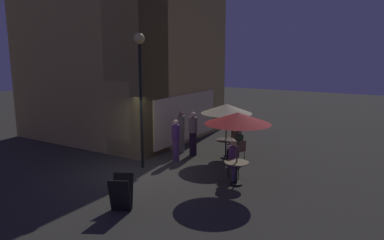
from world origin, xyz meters
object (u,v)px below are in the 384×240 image
Objects in this scene: patron_seated_0 at (234,157)px; patron_standing_3 at (176,140)px; cafe_table_0 at (237,168)px; cafe_chair_1 at (240,149)px; menu_sandwich_board at (121,193)px; patron_standing_2 at (181,132)px; patio_umbrella_1 at (226,109)px; cafe_chair_0 at (233,160)px; patio_umbrella_0 at (238,119)px; patron_standing_4 at (193,134)px; patron_seated_1 at (238,144)px; street_lamp_near_corner at (140,70)px; cafe_chair_2 at (235,141)px; cafe_table_1 at (226,144)px.

patron_seated_0 is 0.79× the size of patron_standing_3.
cafe_chair_1 is (2.19, 0.82, -0.02)m from cafe_table_0.
patron_standing_2 reaches higher than menu_sandwich_board.
cafe_chair_0 is (-1.79, -1.12, -1.43)m from patio_umbrella_1.
patron_seated_0 reaches higher than cafe_chair_1.
menu_sandwich_board is 4.14m from patio_umbrella_0.
cafe_table_0 is 3.62m from patron_standing_4.
patron_seated_0 is at bearing -0.00° from cafe_chair_0.
patron_standing_3 is at bearing -133.28° from cafe_chair_0.
patron_seated_0 is at bearing 125.49° from cafe_chair_1.
menu_sandwich_board reaches higher than cafe_chair_1.
patio_umbrella_0 reaches higher than patron_seated_1.
street_lamp_near_corner is 3.10m from patron_standing_3.
menu_sandwich_board is at bearing 22.60° from patron_standing_3.
menu_sandwich_board is at bearing -149.87° from street_lamp_near_corner.
menu_sandwich_board is 0.74× the size of patron_seated_1.
cafe_chair_2 is at bearing -1.23° from patio_umbrella_1.
patron_seated_1 is 0.77× the size of patron_standing_3.
cafe_chair_0 is 1.65m from patron_seated_1.
patron_seated_0 is (0.72, -3.32, -2.84)m from street_lamp_near_corner.
patio_umbrella_0 reaches higher than patron_standing_3.
cafe_table_0 is 0.33× the size of patio_umbrella_0.
patron_standing_3 reaches higher than menu_sandwich_board.
patron_standing_4 is at bearing 20.98° from cafe_chair_1.
patio_umbrella_0 is 1.57m from patron_seated_0.
patio_umbrella_0 is 2.49× the size of cafe_chair_0.
street_lamp_near_corner is at bearing 92.60° from cafe_table_0.
patron_seated_1 is at bearing 22.91° from patio_umbrella_0.
cafe_chair_0 is at bearing 33.10° from cafe_table_0.
cafe_table_1 is 2.26m from patron_seated_0.
cafe_table_1 is at bearing 179.15° from patron_seated_0.
cafe_chair_1 is (5.48, -1.04, 0.06)m from menu_sandwich_board.
cafe_chair_2 is (3.45, -2.14, -3.02)m from street_lamp_near_corner.
cafe_table_0 is at bearing 24.37° from patron_standing_2.
cafe_table_1 is 0.43× the size of patron_standing_4.
patio_umbrella_1 reaches higher than patron_seated_1.
patio_umbrella_0 is 2.84m from cafe_chair_1.
patron_standing_3 is (0.47, 2.64, 0.26)m from cafe_chair_0.
patio_umbrella_1 reaches higher than patron_standing_2.
cafe_chair_1 is at bearing 20.54° from patio_umbrella_0.
patron_seated_0 is 1.78m from patron_seated_1.
menu_sandwich_board is 4.21m from cafe_chair_0.
menu_sandwich_board is 3.79m from cafe_table_0.
cafe_table_0 is at bearing -57.16° from menu_sandwich_board.
menu_sandwich_board reaches higher than cafe_chair_2.
patio_umbrella_0 reaches higher than patron_standing_4.
cafe_chair_0 reaches higher than cafe_chair_1.
patron_standing_2 reaches higher than cafe_table_1.
cafe_table_1 is 0.79m from cafe_chair_1.
cafe_chair_1 is 0.49× the size of patron_standing_4.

